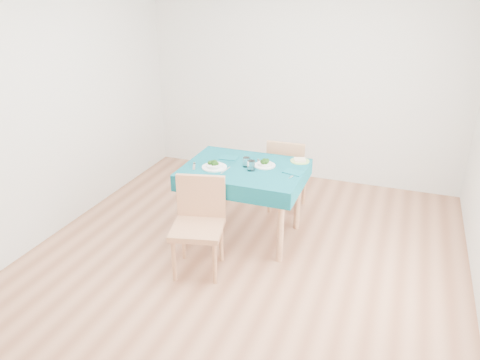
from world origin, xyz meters
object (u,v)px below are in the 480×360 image
(chair_near, at_px, (197,217))
(bowl_near, at_px, (214,164))
(bowl_far, at_px, (265,163))
(side_plate, at_px, (300,161))
(table, at_px, (244,202))
(chair_far, at_px, (288,167))

(chair_near, height_order, bowl_near, chair_near)
(bowl_far, relative_size, side_plate, 1.10)
(side_plate, bearing_deg, bowl_far, -140.98)
(table, distance_m, bowl_near, 0.51)
(chair_near, relative_size, chair_far, 1.08)
(chair_near, height_order, chair_far, chair_near)
(bowl_near, bearing_deg, table, 24.15)
(chair_near, distance_m, bowl_near, 0.66)
(table, xyz_separation_m, bowl_far, (0.18, 0.09, 0.41))
(chair_far, bearing_deg, table, 69.44)
(chair_near, bearing_deg, bowl_far, 53.33)
(bowl_near, bearing_deg, side_plate, 31.30)
(table, distance_m, chair_near, 0.77)
(chair_near, xyz_separation_m, bowl_far, (0.35, 0.82, 0.24))
(bowl_near, xyz_separation_m, bowl_far, (0.44, 0.21, -0.00))
(chair_far, height_order, side_plate, chair_far)
(table, height_order, chair_far, chair_far)
(table, xyz_separation_m, side_plate, (0.47, 0.33, 0.38))
(chair_far, bearing_deg, bowl_far, 81.41)
(chair_near, height_order, bowl_far, chair_near)
(table, relative_size, side_plate, 5.97)
(bowl_near, bearing_deg, bowl_far, 25.34)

